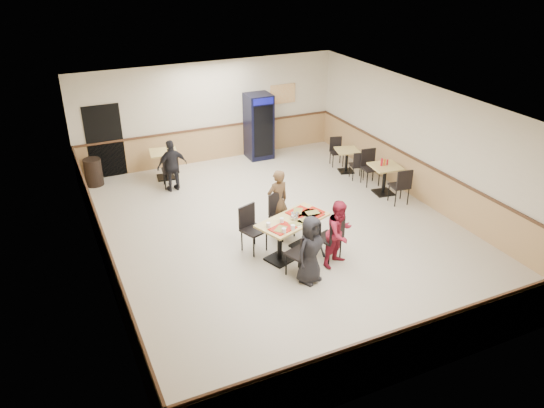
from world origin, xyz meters
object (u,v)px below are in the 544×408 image
back_table (164,160)px  pepsi_cooler (259,126)px  lone_diner (172,166)px  side_table_near (385,175)px  side_table_far (347,157)px  diner_woman_left (311,250)px  trash_bin (93,172)px  diner_man_opposite (278,201)px  diner_woman_right (339,233)px  main_table (293,231)px

back_table → pepsi_cooler: size_ratio=0.42×
lone_diner → side_table_near: bearing=146.7°
side_table_near → side_table_far: bearing=94.0°
diner_woman_left → pepsi_cooler: pepsi_cooler is taller
back_table → pepsi_cooler: pepsi_cooler is taller
side_table_far → trash_bin: bearing=162.7°
back_table → trash_bin: back_table is taller
diner_man_opposite → lone_diner: (-1.59, 3.19, -0.05)m
diner_woman_left → pepsi_cooler: (1.78, 6.61, 0.29)m
side_table_near → back_table: bearing=145.6°
diner_woman_right → diner_man_opposite: (-0.54, 1.81, 0.04)m
trash_bin → side_table_near: bearing=-28.7°
main_table → diner_woman_right: 1.04m
lone_diner → side_table_far: lone_diner is taller
main_table → diner_woman_left: 1.08m
main_table → side_table_far: size_ratio=2.21×
diner_woman_right → trash_bin: size_ratio=1.90×
diner_woman_right → trash_bin: diner_woman_right is taller
main_table → diner_woman_left: bearing=-117.9°
pepsi_cooler → trash_bin: bearing=-178.5°
diner_woman_left → side_table_near: (3.73, 2.76, -0.18)m
diner_woman_left → side_table_far: size_ratio=1.82×
back_table → side_table_near: bearing=-34.4°
main_table → trash_bin: main_table is taller
pepsi_cooler → trash_bin: pepsi_cooler is taller
lone_diner → side_table_near: size_ratio=1.72×
diner_woman_right → lone_diner: (-2.13, 5.00, -0.01)m
diner_woman_left → diner_man_opposite: size_ratio=0.94×
side_table_near → pepsi_cooler: (-1.95, 3.84, 0.47)m
main_table → side_table_near: size_ratio=2.08×
back_table → diner_woman_left: bearing=-78.2°
diner_woman_left → back_table: bearing=80.9°
lone_diner → back_table: 0.92m
side_table_near → side_table_far: side_table_near is taller
trash_bin → diner_woman_left: bearing=-64.0°
diner_woman_left → trash_bin: 7.31m
diner_man_opposite → side_table_far: 4.06m
pepsi_cooler → trash_bin: size_ratio=2.62×
lone_diner → main_table: bearing=102.3°
diner_man_opposite → pepsi_cooler: bearing=-116.6°
side_table_far → diner_man_opposite: bearing=-145.0°
diner_man_opposite → back_table: bearing=-77.0°
diner_woman_left → side_table_far: bearing=29.9°
diner_woman_right → trash_bin: bearing=101.9°
diner_woman_left → diner_man_opposite: 2.14m
side_table_near → diner_man_opposite: bearing=-169.4°
diner_woman_right → diner_man_opposite: diner_man_opposite is taller
diner_woman_right → side_table_far: bearing=35.1°
diner_woman_right → lone_diner: diner_woman_right is taller
diner_woman_left → pepsi_cooler: size_ratio=0.71×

